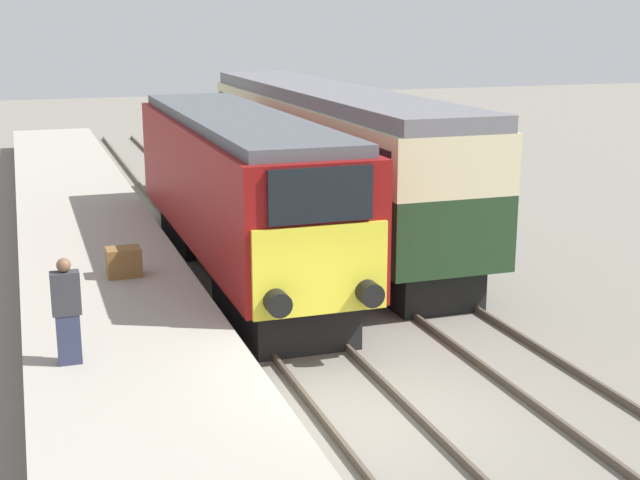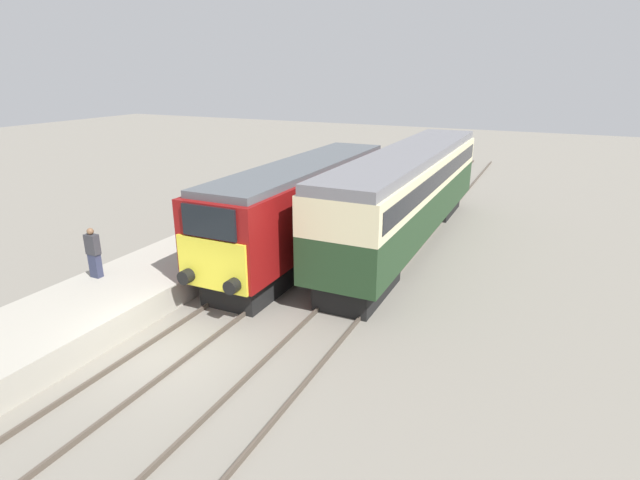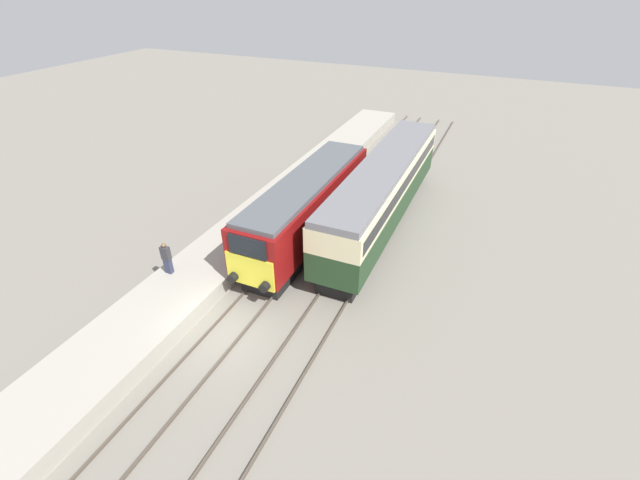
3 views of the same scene
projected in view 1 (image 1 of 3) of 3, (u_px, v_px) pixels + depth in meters
The scene contains 8 objects.
ground_plane at pixel (370, 421), 13.84m from camera, with size 120.00×120.00×0.00m, color slate.
platform_left at pixel (102, 277), 20.06m from camera, with size 3.50×50.00×0.85m.
rails_near_track at pixel (280, 317), 18.42m from camera, with size 1.51×60.00×0.14m.
rails_far_track at pixel (429, 301), 19.48m from camera, with size 1.50×60.00×0.14m.
locomotive at pixel (238, 188), 21.12m from camera, with size 2.70×12.66×3.92m.
passenger_carriage at pixel (327, 148), 25.13m from camera, with size 2.75×16.07×4.20m.
person_on_platform at pixel (67, 312), 13.74m from camera, with size 0.44×0.26×1.70m.
luggage_crate at pixel (124, 262), 18.57m from camera, with size 0.70×0.56×0.60m.
Camera 1 is at (-4.83, -11.81, 6.11)m, focal length 50.00 mm.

